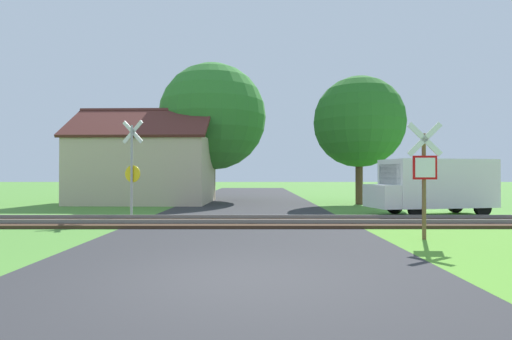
# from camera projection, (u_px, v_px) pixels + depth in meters

# --- Properties ---
(ground_plane) EXTENTS (160.00, 160.00, 0.00)m
(ground_plane) POSITION_uv_depth(u_px,v_px,m) (226.00, 281.00, 6.16)
(ground_plane) COLOR #4C8433
(road_asphalt) EXTENTS (7.35, 80.00, 0.01)m
(road_asphalt) POSITION_uv_depth(u_px,v_px,m) (233.00, 254.00, 8.16)
(road_asphalt) COLOR #2D2D30
(road_asphalt) RESTS_ON ground
(rail_track) EXTENTS (60.00, 2.60, 0.22)m
(rail_track) POSITION_uv_depth(u_px,v_px,m) (241.00, 222.00, 13.27)
(rail_track) COLOR #422D1E
(rail_track) RESTS_ON ground
(stop_sign_near) EXTENTS (0.88, 0.15, 2.97)m
(stop_sign_near) POSITION_uv_depth(u_px,v_px,m) (422.00, 172.00, 10.06)
(stop_sign_near) COLOR brown
(stop_sign_near) RESTS_ON ground
(crossing_sign_far) EXTENTS (0.85, 0.28, 3.67)m
(crossing_sign_far) POSITION_uv_depth(u_px,v_px,m) (130.00, 165.00, 14.89)
(crossing_sign_far) COLOR #9E9EA5
(crossing_sign_far) RESTS_ON ground
(house) EXTENTS (7.87, 6.09, 5.49)m
(house) POSITION_uv_depth(u_px,v_px,m) (145.00, 168.00, 23.08)
(house) COLOR #C6B293
(house) RESTS_ON ground
(tree_center) EXTENTS (6.76, 6.76, 8.70)m
(tree_center) POSITION_uv_depth(u_px,v_px,m) (211.00, 117.00, 25.40)
(tree_center) COLOR #513823
(tree_center) RESTS_ON ground
(tree_right) EXTENTS (4.98, 4.98, 7.02)m
(tree_right) POSITION_uv_depth(u_px,v_px,m) (357.00, 122.00, 21.91)
(tree_right) COLOR #513823
(tree_right) RESTS_ON ground
(mail_truck) EXTENTS (5.17, 2.76, 2.24)m
(mail_truck) POSITION_uv_depth(u_px,v_px,m) (431.00, 184.00, 16.07)
(mail_truck) COLOR white
(mail_truck) RESTS_ON ground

